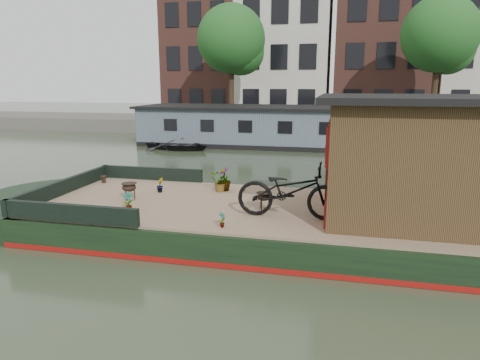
% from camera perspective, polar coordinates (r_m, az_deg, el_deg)
% --- Properties ---
extents(ground, '(120.00, 120.00, 0.00)m').
position_cam_1_polar(ground, '(9.58, 8.73, -7.55)').
color(ground, '#262F1E').
rests_on(ground, ground).
extents(houseboat_hull, '(14.01, 4.02, 0.60)m').
position_cam_1_polar(houseboat_hull, '(9.67, 0.85, -5.50)').
color(houseboat_hull, black).
rests_on(houseboat_hull, ground).
extents(houseboat_deck, '(11.80, 3.80, 0.05)m').
position_cam_1_polar(houseboat_deck, '(9.39, 8.85, -3.97)').
color(houseboat_deck, '#987A5E').
rests_on(houseboat_deck, houseboat_hull).
extents(bow_bulwark, '(3.00, 4.00, 0.35)m').
position_cam_1_polar(bow_bulwark, '(10.91, -18.69, -1.06)').
color(bow_bulwark, black).
rests_on(bow_bulwark, houseboat_deck).
extents(cabin, '(4.00, 3.50, 2.42)m').
position_cam_1_polar(cabin, '(9.22, 22.81, 2.87)').
color(cabin, black).
rests_on(cabin, houseboat_deck).
extents(bicycle, '(2.13, 0.75, 1.12)m').
position_cam_1_polar(bicycle, '(8.60, 6.69, -1.42)').
color(bicycle, black).
rests_on(bicycle, houseboat_deck).
extents(potted_plant_a, '(0.27, 0.23, 0.42)m').
position_cam_1_polar(potted_plant_a, '(9.35, -14.69, -2.80)').
color(potted_plant_a, brown).
rests_on(potted_plant_a, houseboat_deck).
extents(potted_plant_b, '(0.21, 0.24, 0.36)m').
position_cam_1_polar(potted_plant_b, '(10.83, -10.64, -0.67)').
color(potted_plant_b, maroon).
rests_on(potted_plant_b, houseboat_deck).
extents(potted_plant_c, '(0.57, 0.55, 0.48)m').
position_cam_1_polar(potted_plant_c, '(10.70, -2.77, -0.30)').
color(potted_plant_c, '#A0422E').
rests_on(potted_plant_c, houseboat_deck).
extents(potted_plant_d, '(0.44, 0.44, 0.59)m').
position_cam_1_polar(potted_plant_d, '(10.78, -2.13, 0.12)').
color(potted_plant_d, maroon).
rests_on(potted_plant_d, houseboat_deck).
extents(potted_plant_e, '(0.17, 0.19, 0.30)m').
position_cam_1_polar(potted_plant_e, '(8.07, -2.42, -5.32)').
color(potted_plant_e, maroon).
rests_on(potted_plant_e, houseboat_deck).
extents(brazier_front, '(0.36, 0.36, 0.37)m').
position_cam_1_polar(brazier_front, '(9.22, 3.18, -2.78)').
color(brazier_front, black).
rests_on(brazier_front, houseboat_deck).
extents(brazier_rear, '(0.45, 0.45, 0.40)m').
position_cam_1_polar(brazier_rear, '(10.27, -14.54, -1.48)').
color(brazier_rear, black).
rests_on(brazier_rear, houseboat_deck).
extents(bollard_port, '(0.17, 0.17, 0.19)m').
position_cam_1_polar(bollard_port, '(12.24, -17.72, 0.08)').
color(bollard_port, black).
rests_on(bollard_port, houseboat_deck).
extents(bollard_stbd, '(0.19, 0.19, 0.22)m').
position_cam_1_polar(bollard_stbd, '(9.90, -26.43, -3.49)').
color(bollard_stbd, black).
rests_on(bollard_stbd, houseboat_deck).
extents(dinghy, '(3.76, 2.99, 0.70)m').
position_cam_1_polar(dinghy, '(22.20, -8.27, 4.98)').
color(dinghy, black).
rests_on(dinghy, ground).
extents(far_houseboat, '(20.40, 4.40, 2.11)m').
position_cam_1_polar(far_houseboat, '(23.10, 11.62, 6.70)').
color(far_houseboat, slate).
rests_on(far_houseboat, ground).
extents(quay, '(60.00, 6.00, 0.90)m').
position_cam_1_polar(quay, '(29.62, 11.97, 6.96)').
color(quay, '#47443F').
rests_on(quay, ground).
extents(townhouse_row, '(27.25, 8.00, 16.50)m').
position_cam_1_polar(townhouse_row, '(36.77, 13.09, 19.62)').
color(townhouse_row, brown).
rests_on(townhouse_row, ground).
extents(tree_left, '(4.40, 4.40, 7.40)m').
position_cam_1_polar(tree_left, '(29.02, -0.86, 17.88)').
color(tree_left, '#332316').
rests_on(tree_left, quay).
extents(tree_right, '(4.40, 4.40, 7.40)m').
position_cam_1_polar(tree_right, '(28.70, 25.33, 16.77)').
color(tree_right, '#332316').
rests_on(tree_right, quay).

